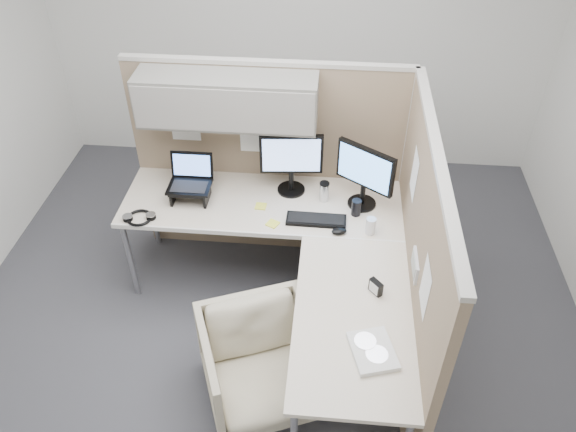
# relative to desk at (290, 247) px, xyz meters

# --- Properties ---
(ground) EXTENTS (4.50, 4.50, 0.00)m
(ground) POSITION_rel_desk_xyz_m (-0.12, -0.13, -0.69)
(ground) COLOR #3B3B40
(ground) RESTS_ON ground
(partition_back) EXTENTS (2.00, 0.36, 1.63)m
(partition_back) POSITION_rel_desk_xyz_m (-0.34, 0.70, 0.41)
(partition_back) COLOR #8C755C
(partition_back) RESTS_ON ground
(partition_right) EXTENTS (0.07, 2.03, 1.63)m
(partition_right) POSITION_rel_desk_xyz_m (0.78, -0.19, 0.13)
(partition_right) COLOR #8C755C
(partition_right) RESTS_ON ground
(desk) EXTENTS (2.00, 1.98, 0.73)m
(desk) POSITION_rel_desk_xyz_m (0.00, 0.00, 0.00)
(desk) COLOR beige
(desk) RESTS_ON ground
(office_chair) EXTENTS (0.86, 0.84, 0.69)m
(office_chair) POSITION_rel_desk_xyz_m (-0.12, -0.66, -0.34)
(office_chair) COLOR beige
(office_chair) RESTS_ON ground
(monitor_left) EXTENTS (0.44, 0.20, 0.47)m
(monitor_left) POSITION_rel_desk_xyz_m (-0.04, 0.56, 0.32)
(monitor_left) COLOR black
(monitor_left) RESTS_ON desk
(monitor_right) EXTENTS (0.38, 0.28, 0.47)m
(monitor_right) POSITION_rel_desk_xyz_m (0.47, 0.44, 0.32)
(monitor_right) COLOR black
(monitor_right) RESTS_ON desk
(laptop_station) EXTENTS (0.30, 0.26, 0.31)m
(laptop_station) POSITION_rel_desk_xyz_m (-0.74, 0.42, 0.16)
(laptop_station) COLOR black
(laptop_station) RESTS_ON desk
(keyboard) EXTENTS (0.41, 0.14, 0.02)m
(keyboard) POSITION_rel_desk_xyz_m (0.16, 0.23, 0.05)
(keyboard) COLOR black
(keyboard) RESTS_ON desk
(mouse) EXTENTS (0.11, 0.09, 0.04)m
(mouse) POSITION_rel_desk_xyz_m (0.32, 0.12, 0.06)
(mouse) COLOR black
(mouse) RESTS_ON desk
(travel_mug) EXTENTS (0.07, 0.07, 0.15)m
(travel_mug) POSITION_rel_desk_xyz_m (0.20, 0.47, 0.12)
(travel_mug) COLOR silver
(travel_mug) RESTS_ON desk
(soda_can_green) EXTENTS (0.07, 0.07, 0.12)m
(soda_can_green) POSITION_rel_desk_xyz_m (0.52, 0.14, 0.10)
(soda_can_green) COLOR silver
(soda_can_green) RESTS_ON desk
(soda_can_silver) EXTENTS (0.07, 0.07, 0.12)m
(soda_can_silver) POSITION_rel_desk_xyz_m (0.43, 0.33, 0.10)
(soda_can_silver) COLOR black
(soda_can_silver) RESTS_ON desk
(sticky_note_b) EXTENTS (0.10, 0.10, 0.01)m
(sticky_note_b) POSITION_rel_desk_xyz_m (-0.13, 0.17, 0.05)
(sticky_note_b) COLOR yellow
(sticky_note_b) RESTS_ON desk
(sticky_note_d) EXTENTS (0.08, 0.08, 0.01)m
(sticky_note_d) POSITION_rel_desk_xyz_m (-0.24, 0.35, 0.05)
(sticky_note_d) COLOR yellow
(sticky_note_d) RESTS_ON desk
(headphones) EXTENTS (0.22, 0.21, 0.03)m
(headphones) POSITION_rel_desk_xyz_m (-1.05, 0.14, 0.06)
(headphones) COLOR black
(headphones) RESTS_ON desk
(paper_stack) EXTENTS (0.29, 0.33, 0.03)m
(paper_stack) POSITION_rel_desk_xyz_m (0.51, -0.83, 0.06)
(paper_stack) COLOR white
(paper_stack) RESTS_ON desk
(desk_clock) EXTENTS (0.08, 0.09, 0.09)m
(desk_clock) POSITION_rel_desk_xyz_m (0.54, -0.39, 0.09)
(desk_clock) COLOR black
(desk_clock) RESTS_ON desk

